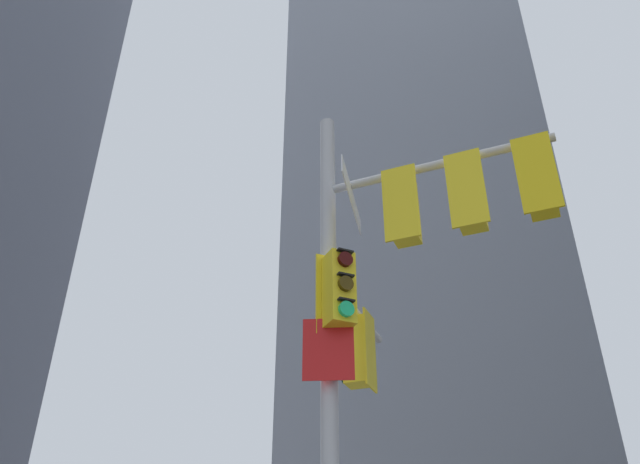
% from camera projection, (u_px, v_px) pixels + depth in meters
% --- Properties ---
extents(building_mid_block, '(13.01, 13.01, 42.57)m').
position_uv_depth(building_mid_block, '(419.00, 220.00, 36.69)').
color(building_mid_block, '#9399A3').
rests_on(building_mid_block, ground).
extents(signal_pole_assembly, '(3.43, 3.17, 8.44)m').
position_uv_depth(signal_pole_assembly, '(387.00, 298.00, 8.28)').
color(signal_pole_assembly, '#B2B2B5').
rests_on(signal_pole_assembly, ground).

